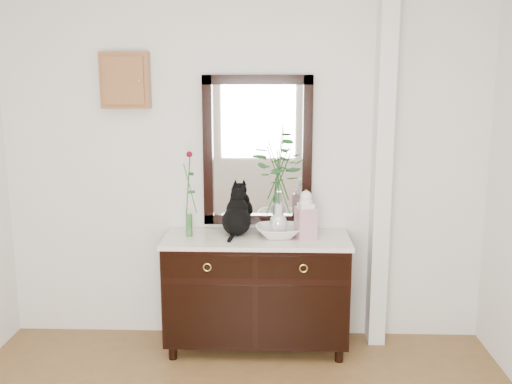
{
  "coord_description": "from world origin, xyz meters",
  "views": [
    {
      "loc": [
        0.23,
        -2.19,
        1.96
      ],
      "look_at": [
        0.1,
        1.63,
        1.2
      ],
      "focal_mm": 40.0,
      "sensor_mm": 36.0,
      "label": 1
    }
  ],
  "objects_px": {
    "sideboard": "(256,287)",
    "lotus_bowl": "(278,231)",
    "ginger_jar": "(306,214)",
    "cat": "(237,212)"
  },
  "relations": [
    {
      "from": "sideboard",
      "to": "lotus_bowl",
      "type": "distance_m",
      "value": 0.44
    },
    {
      "from": "lotus_bowl",
      "to": "ginger_jar",
      "type": "height_order",
      "value": "ginger_jar"
    },
    {
      "from": "cat",
      "to": "ginger_jar",
      "type": "bearing_deg",
      "value": -4.18
    },
    {
      "from": "lotus_bowl",
      "to": "ginger_jar",
      "type": "relative_size",
      "value": 0.91
    },
    {
      "from": "sideboard",
      "to": "lotus_bowl",
      "type": "xyz_separation_m",
      "value": [
        0.16,
        0.02,
        0.42
      ]
    },
    {
      "from": "sideboard",
      "to": "lotus_bowl",
      "type": "height_order",
      "value": "lotus_bowl"
    },
    {
      "from": "sideboard",
      "to": "lotus_bowl",
      "type": "relative_size",
      "value": 4.1
    },
    {
      "from": "cat",
      "to": "lotus_bowl",
      "type": "height_order",
      "value": "cat"
    },
    {
      "from": "sideboard",
      "to": "cat",
      "type": "relative_size",
      "value": 3.91
    },
    {
      "from": "ginger_jar",
      "to": "cat",
      "type": "bearing_deg",
      "value": 170.36
    }
  ]
}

